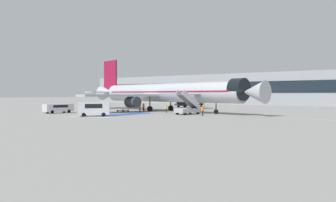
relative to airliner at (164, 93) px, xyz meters
name	(u,v)px	position (x,y,z in m)	size (l,w,h in m)	color
ground_plane	(163,111)	(0.12, -0.47, -3.91)	(600.00, 600.00, 0.00)	gray
apron_leadline_yellow	(166,111)	(0.68, -0.14, -3.91)	(0.20, 81.61, 0.01)	gold
apron_stand_patch_blue	(127,114)	(0.68, -12.46, -3.91)	(4.07, 11.47, 0.01)	#2856A8
apron_walkway_bar_0	(78,116)	(-3.52, -19.96, -3.91)	(0.44, 3.60, 0.01)	silver
apron_walkway_bar_1	(83,116)	(-2.32, -19.96, -3.91)	(0.44, 3.60, 0.01)	silver
apron_walkway_bar_2	(88,116)	(-1.12, -19.96, -3.91)	(0.44, 3.60, 0.01)	silver
apron_walkway_bar_3	(93,116)	(0.08, -19.96, -3.91)	(0.44, 3.60, 0.01)	silver
apron_walkway_bar_4	(98,117)	(1.28, -19.96, -3.91)	(0.44, 3.60, 0.01)	silver
apron_walkway_bar_5	(104,117)	(2.48, -19.96, -3.91)	(0.44, 3.60, 0.01)	silver
apron_walkway_bar_6	(109,117)	(3.68, -19.96, -3.91)	(0.44, 3.60, 0.01)	silver
airliner	(164,93)	(0.00, 0.00, 0.00)	(47.41, 34.99, 12.18)	#B7BCC4
boarding_stairs_forward	(188,109)	(9.90, -6.62, -2.87)	(3.13, 5.51, 4.39)	#ADB2BA
fuel_tanker	(190,101)	(-6.57, 21.81, -2.11)	(3.81, 10.78, 3.55)	#38383D
service_van_0	(58,107)	(-12.57, -17.16, -2.85)	(3.01, 5.69, 1.72)	silver
service_van_1	(94,108)	(0.01, -19.70, -2.58)	(4.86, 4.66, 2.25)	silver
baggage_cart	(123,111)	(-5.44, -6.81, -3.66)	(2.10, 2.89, 0.87)	gray
ground_crew_0	(143,107)	(-3.09, -3.07, -2.91)	(0.47, 0.32, 1.74)	black
ground_crew_1	(166,108)	(3.76, -4.55, -2.98)	(0.49, 0.38, 1.64)	#2D2D33
ground_crew_2	(203,110)	(14.13, -8.95, -2.87)	(0.49, 0.38, 1.80)	#2D2D33
ground_crew_3	(140,107)	(-2.06, -5.53, -2.89)	(0.29, 0.46, 1.78)	#2D2D33
traffic_cone_0	(145,110)	(-1.43, -4.69, -3.58)	(0.59, 0.59, 0.66)	orange
terminal_building	(234,89)	(-7.93, 55.62, 1.50)	(126.46, 12.10, 10.82)	#9EA3A8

